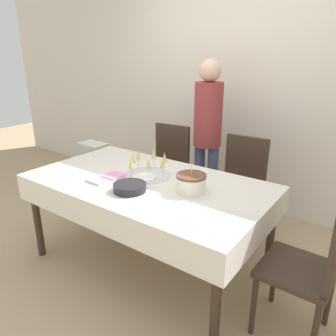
{
  "coord_description": "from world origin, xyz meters",
  "views": [
    {
      "loc": [
        1.5,
        -1.8,
        1.71
      ],
      "look_at": [
        0.16,
        0.06,
        0.88
      ],
      "focal_mm": 35.0,
      "sensor_mm": 36.0,
      "label": 1
    }
  ],
  "objects_px": {
    "plate_stack_main": "(130,187)",
    "person_standing": "(208,127)",
    "high_chair": "(99,160)",
    "dining_chair_right_end": "(314,263)",
    "champagne_tray": "(147,166)",
    "dining_chair_far_left": "(167,167)",
    "dining_chair_far_right": "(240,185)",
    "plate_stack_dessert": "(144,178)",
    "birthday_cake": "(191,183)"
  },
  "relations": [
    {
      "from": "birthday_cake",
      "to": "plate_stack_dessert",
      "type": "xyz_separation_m",
      "value": [
        -0.41,
        -0.03,
        -0.05
      ]
    },
    {
      "from": "dining_chair_right_end",
      "to": "plate_stack_main",
      "type": "bearing_deg",
      "value": -169.64
    },
    {
      "from": "plate_stack_dessert",
      "to": "dining_chair_right_end",
      "type": "bearing_deg",
      "value": 0.16
    },
    {
      "from": "dining_chair_right_end",
      "to": "champagne_tray",
      "type": "relative_size",
      "value": 2.6
    },
    {
      "from": "plate_stack_main",
      "to": "person_standing",
      "type": "xyz_separation_m",
      "value": [
        -0.09,
        1.27,
        0.19
      ]
    },
    {
      "from": "plate_stack_main",
      "to": "plate_stack_dessert",
      "type": "xyz_separation_m",
      "value": [
        -0.05,
        0.22,
        -0.01
      ]
    },
    {
      "from": "birthday_cake",
      "to": "dining_chair_right_end",
      "type": "bearing_deg",
      "value": -1.63
    },
    {
      "from": "plate_stack_dessert",
      "to": "person_standing",
      "type": "distance_m",
      "value": 1.07
    },
    {
      "from": "dining_chair_far_left",
      "to": "plate_stack_main",
      "type": "distance_m",
      "value": 1.18
    },
    {
      "from": "dining_chair_far_left",
      "to": "person_standing",
      "type": "xyz_separation_m",
      "value": [
        0.35,
        0.21,
        0.45
      ]
    },
    {
      "from": "birthday_cake",
      "to": "high_chair",
      "type": "height_order",
      "value": "birthday_cake"
    },
    {
      "from": "dining_chair_right_end",
      "to": "high_chair",
      "type": "xyz_separation_m",
      "value": [
        -2.56,
        0.7,
        -0.06
      ]
    },
    {
      "from": "dining_chair_far_left",
      "to": "dining_chair_right_end",
      "type": "height_order",
      "value": "same"
    },
    {
      "from": "high_chair",
      "to": "plate_stack_main",
      "type": "bearing_deg",
      "value": -34.63
    },
    {
      "from": "dining_chair_far_left",
      "to": "dining_chair_far_right",
      "type": "xyz_separation_m",
      "value": [
        0.83,
        0.0,
        0.0
      ]
    },
    {
      "from": "dining_chair_far_left",
      "to": "person_standing",
      "type": "relative_size",
      "value": 0.6
    },
    {
      "from": "dining_chair_right_end",
      "to": "champagne_tray",
      "type": "xyz_separation_m",
      "value": [
        -1.32,
        0.09,
        0.3
      ]
    },
    {
      "from": "birthday_cake",
      "to": "person_standing",
      "type": "bearing_deg",
      "value": 113.77
    },
    {
      "from": "birthday_cake",
      "to": "champagne_tray",
      "type": "bearing_deg",
      "value": 171.45
    },
    {
      "from": "dining_chair_far_right",
      "to": "plate_stack_dessert",
      "type": "height_order",
      "value": "dining_chair_far_right"
    },
    {
      "from": "birthday_cake",
      "to": "plate_stack_main",
      "type": "bearing_deg",
      "value": -145.28
    },
    {
      "from": "birthday_cake",
      "to": "plate_stack_main",
      "type": "xyz_separation_m",
      "value": [
        -0.36,
        -0.25,
        -0.04
      ]
    },
    {
      "from": "plate_stack_dessert",
      "to": "dining_chair_far_right",
      "type": "bearing_deg",
      "value": 62.69
    },
    {
      "from": "birthday_cake",
      "to": "high_chair",
      "type": "bearing_deg",
      "value": 158.31
    },
    {
      "from": "plate_stack_main",
      "to": "high_chair",
      "type": "bearing_deg",
      "value": 145.37
    },
    {
      "from": "dining_chair_far_right",
      "to": "dining_chair_right_end",
      "type": "xyz_separation_m",
      "value": [
        0.84,
        -0.84,
        0.0
      ]
    },
    {
      "from": "dining_chair_far_right",
      "to": "plate_stack_dessert",
      "type": "relative_size",
      "value": 5.31
    },
    {
      "from": "champagne_tray",
      "to": "high_chair",
      "type": "bearing_deg",
      "value": 153.98
    },
    {
      "from": "plate_stack_dessert",
      "to": "high_chair",
      "type": "distance_m",
      "value": 1.49
    },
    {
      "from": "dining_chair_right_end",
      "to": "birthday_cake",
      "type": "distance_m",
      "value": 0.91
    },
    {
      "from": "dining_chair_far_left",
      "to": "champagne_tray",
      "type": "xyz_separation_m",
      "value": [
        0.35,
        -0.75,
        0.3
      ]
    },
    {
      "from": "dining_chair_far_left",
      "to": "person_standing",
      "type": "bearing_deg",
      "value": 30.36
    },
    {
      "from": "champagne_tray",
      "to": "high_chair",
      "type": "xyz_separation_m",
      "value": [
        -1.24,
        0.61,
        -0.36
      ]
    },
    {
      "from": "dining_chair_far_left",
      "to": "dining_chair_far_right",
      "type": "relative_size",
      "value": 1.0
    },
    {
      "from": "dining_chair_right_end",
      "to": "high_chair",
      "type": "bearing_deg",
      "value": 164.74
    },
    {
      "from": "dining_chair_far_left",
      "to": "high_chair",
      "type": "bearing_deg",
      "value": -170.78
    },
    {
      "from": "dining_chair_far_right",
      "to": "person_standing",
      "type": "relative_size",
      "value": 0.6
    },
    {
      "from": "plate_stack_dessert",
      "to": "person_standing",
      "type": "xyz_separation_m",
      "value": [
        -0.04,
        1.05,
        0.21
      ]
    },
    {
      "from": "plate_stack_main",
      "to": "high_chair",
      "type": "distance_m",
      "value": 1.65
    },
    {
      "from": "plate_stack_main",
      "to": "person_standing",
      "type": "distance_m",
      "value": 1.29
    },
    {
      "from": "plate_stack_dessert",
      "to": "high_chair",
      "type": "relative_size",
      "value": 0.26
    },
    {
      "from": "dining_chair_far_right",
      "to": "champagne_tray",
      "type": "bearing_deg",
      "value": -122.53
    },
    {
      "from": "dining_chair_far_left",
      "to": "dining_chair_far_right",
      "type": "distance_m",
      "value": 0.83
    },
    {
      "from": "birthday_cake",
      "to": "champagne_tray",
      "type": "distance_m",
      "value": 0.46
    },
    {
      "from": "dining_chair_right_end",
      "to": "plate_stack_dessert",
      "type": "xyz_separation_m",
      "value": [
        -1.28,
        -0.0,
        0.24
      ]
    },
    {
      "from": "plate_stack_dessert",
      "to": "high_chair",
      "type": "height_order",
      "value": "plate_stack_dessert"
    },
    {
      "from": "high_chair",
      "to": "dining_chair_right_end",
      "type": "bearing_deg",
      "value": -15.26
    },
    {
      "from": "dining_chair_far_left",
      "to": "dining_chair_right_end",
      "type": "xyz_separation_m",
      "value": [
        1.67,
        -0.84,
        0.0
      ]
    },
    {
      "from": "dining_chair_right_end",
      "to": "plate_stack_main",
      "type": "distance_m",
      "value": 1.27
    },
    {
      "from": "plate_stack_main",
      "to": "high_chair",
      "type": "height_order",
      "value": "plate_stack_main"
    }
  ]
}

